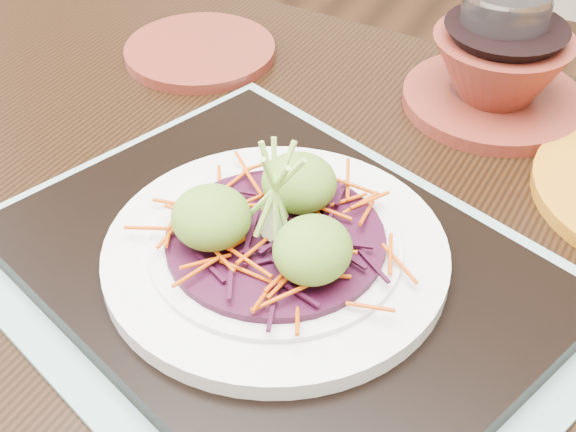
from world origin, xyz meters
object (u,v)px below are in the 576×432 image
at_px(white_plate, 276,252).
at_px(terracotta_bowl_set, 498,76).
at_px(serving_tray, 276,269).
at_px(water_glass, 499,46).
at_px(dining_table, 326,361).
at_px(terracotta_side_plate, 200,51).

relative_size(white_plate, terracotta_bowl_set, 1.13).
bearing_deg(serving_tray, terracotta_bowl_set, 95.76).
xyz_separation_m(water_glass, terracotta_bowl_set, (0.01, -0.01, -0.02)).
relative_size(dining_table, white_plate, 4.83).
distance_m(serving_tray, terracotta_bowl_set, 0.31).
relative_size(serving_tray, white_plate, 1.54).
distance_m(serving_tray, white_plate, 0.02).
distance_m(dining_table, water_glass, 0.33).
height_order(dining_table, terracotta_bowl_set, terracotta_bowl_set).
height_order(terracotta_side_plate, terracotta_bowl_set, terracotta_bowl_set).
bearing_deg(white_plate, terracotta_side_plate, 129.50).
bearing_deg(white_plate, water_glass, 76.19).
bearing_deg(dining_table, terracotta_side_plate, 139.60).
height_order(dining_table, water_glass, water_glass).
distance_m(dining_table, terracotta_bowl_set, 0.31).
distance_m(terracotta_side_plate, water_glass, 0.30).
height_order(serving_tray, white_plate, white_plate).
bearing_deg(terracotta_side_plate, dining_table, -44.16).
xyz_separation_m(serving_tray, white_plate, (-0.00, -0.00, 0.02)).
relative_size(white_plate, terracotta_side_plate, 1.56).
bearing_deg(dining_table, serving_tray, -146.89).
bearing_deg(terracotta_bowl_set, dining_table, -99.50).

